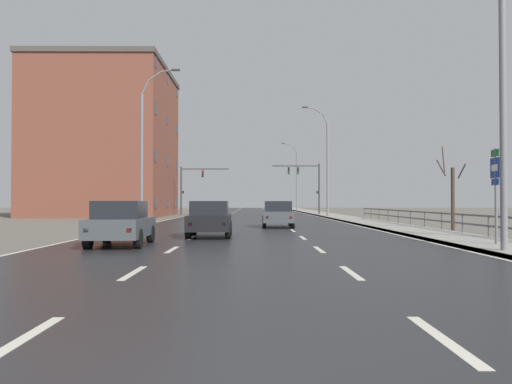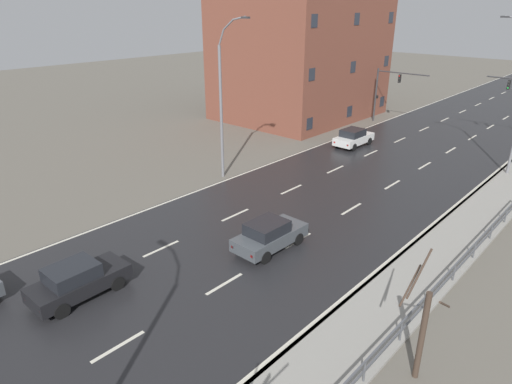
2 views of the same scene
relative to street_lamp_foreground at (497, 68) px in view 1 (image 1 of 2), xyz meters
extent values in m
cube|color=#666056|center=(-7.42, 36.53, -5.55)|extent=(160.00, 160.00, 0.12)
cube|color=#232326|center=(-7.42, 48.53, -5.48)|extent=(14.00, 120.00, 0.02)
cube|color=beige|center=(-9.76, -9.47, -5.46)|extent=(0.16, 2.20, 0.01)
cube|color=beige|center=(-9.76, -4.07, -5.46)|extent=(0.16, 2.20, 0.01)
cube|color=beige|center=(-9.76, 1.33, -5.46)|extent=(0.16, 2.20, 0.01)
cube|color=beige|center=(-9.76, 6.73, -5.46)|extent=(0.16, 2.20, 0.01)
cube|color=beige|center=(-9.76, 12.13, -5.46)|extent=(0.16, 2.20, 0.01)
cube|color=beige|center=(-9.76, 17.53, -5.46)|extent=(0.16, 2.20, 0.01)
cube|color=beige|center=(-9.76, 22.93, -5.46)|extent=(0.16, 2.20, 0.01)
cube|color=beige|center=(-9.76, 28.33, -5.46)|extent=(0.16, 2.20, 0.01)
cube|color=beige|center=(-9.76, 33.73, -5.46)|extent=(0.16, 2.20, 0.01)
cube|color=beige|center=(-9.76, 39.13, -5.46)|extent=(0.16, 2.20, 0.01)
cube|color=beige|center=(-9.76, 44.53, -5.46)|extent=(0.16, 2.20, 0.01)
cube|color=beige|center=(-9.76, 49.93, -5.46)|extent=(0.16, 2.20, 0.01)
cube|color=beige|center=(-9.76, 55.33, -5.46)|extent=(0.16, 2.20, 0.01)
cube|color=beige|center=(-9.76, 60.73, -5.46)|extent=(0.16, 2.20, 0.01)
cube|color=beige|center=(-9.76, 66.13, -5.46)|extent=(0.16, 2.20, 0.01)
cube|color=beige|center=(-9.76, 71.53, -5.46)|extent=(0.16, 2.20, 0.01)
cube|color=beige|center=(-9.76, 76.93, -5.46)|extent=(0.16, 2.20, 0.01)
cube|color=beige|center=(-9.76, 82.33, -5.46)|extent=(0.16, 2.20, 0.01)
cube|color=beige|center=(-9.76, 87.73, -5.46)|extent=(0.16, 2.20, 0.01)
cube|color=beige|center=(-9.76, 93.13, -5.46)|extent=(0.16, 2.20, 0.01)
cube|color=beige|center=(-9.76, 98.53, -5.46)|extent=(0.16, 2.20, 0.01)
cube|color=beige|center=(-9.76, 103.93, -5.46)|extent=(0.16, 2.20, 0.01)
cube|color=beige|center=(-5.09, -9.47, -5.46)|extent=(0.16, 2.20, 0.01)
cube|color=beige|center=(-5.09, -4.07, -5.46)|extent=(0.16, 2.20, 0.01)
cube|color=beige|center=(-5.09, 1.33, -5.46)|extent=(0.16, 2.20, 0.01)
cube|color=beige|center=(-5.09, 6.73, -5.46)|extent=(0.16, 2.20, 0.01)
cube|color=beige|center=(-5.09, 12.13, -5.46)|extent=(0.16, 2.20, 0.01)
cube|color=beige|center=(-5.09, 17.53, -5.46)|extent=(0.16, 2.20, 0.01)
cube|color=beige|center=(-5.09, 22.93, -5.46)|extent=(0.16, 2.20, 0.01)
cube|color=beige|center=(-5.09, 28.33, -5.46)|extent=(0.16, 2.20, 0.01)
cube|color=beige|center=(-5.09, 33.73, -5.46)|extent=(0.16, 2.20, 0.01)
cube|color=beige|center=(-5.09, 39.13, -5.46)|extent=(0.16, 2.20, 0.01)
cube|color=beige|center=(-5.09, 44.53, -5.46)|extent=(0.16, 2.20, 0.01)
cube|color=beige|center=(-5.09, 49.93, -5.46)|extent=(0.16, 2.20, 0.01)
cube|color=beige|center=(-5.09, 55.33, -5.46)|extent=(0.16, 2.20, 0.01)
cube|color=beige|center=(-5.09, 60.73, -5.46)|extent=(0.16, 2.20, 0.01)
cube|color=beige|center=(-5.09, 66.13, -5.46)|extent=(0.16, 2.20, 0.01)
cube|color=beige|center=(-5.09, 71.53, -5.46)|extent=(0.16, 2.20, 0.01)
cube|color=beige|center=(-5.09, 76.93, -5.46)|extent=(0.16, 2.20, 0.01)
cube|color=beige|center=(-5.09, 82.33, -5.46)|extent=(0.16, 2.20, 0.01)
cube|color=beige|center=(-5.09, 87.73, -5.46)|extent=(0.16, 2.20, 0.01)
cube|color=beige|center=(-5.09, 93.13, -5.46)|extent=(0.16, 2.20, 0.01)
cube|color=beige|center=(-5.09, 98.53, -5.46)|extent=(0.16, 2.20, 0.01)
cube|color=beige|center=(-5.09, 103.93, -5.46)|extent=(0.16, 2.20, 0.01)
cube|color=beige|center=(-0.57, 48.53, -5.46)|extent=(0.16, 120.00, 0.01)
cube|color=beige|center=(-14.27, 48.53, -5.46)|extent=(0.16, 120.00, 0.01)
cube|color=gray|center=(1.08, 48.53, -5.43)|extent=(3.00, 120.00, 0.12)
cube|color=slate|center=(-0.34, 48.53, -5.43)|extent=(0.16, 120.00, 0.12)
cube|color=#515459|center=(2.43, 11.24, -4.54)|extent=(0.06, 36.89, 0.08)
cube|color=#515459|center=(2.43, 11.24, -4.94)|extent=(0.06, 36.89, 0.08)
cylinder|color=#515459|center=(2.43, 5.97, -4.99)|extent=(0.07, 0.07, 1.00)
cylinder|color=#515459|center=(2.43, 8.60, -4.99)|extent=(0.07, 0.07, 1.00)
cylinder|color=#515459|center=(2.43, 11.24, -4.99)|extent=(0.07, 0.07, 1.00)
cylinder|color=#515459|center=(2.43, 13.87, -4.99)|extent=(0.07, 0.07, 1.00)
cylinder|color=#515459|center=(2.43, 16.51, -4.99)|extent=(0.07, 0.07, 1.00)
cylinder|color=#515459|center=(2.43, 19.14, -4.99)|extent=(0.07, 0.07, 1.00)
cylinder|color=#515459|center=(2.43, 21.78, -4.99)|extent=(0.07, 0.07, 1.00)
cylinder|color=#515459|center=(2.43, 24.41, -4.99)|extent=(0.07, 0.07, 1.00)
cylinder|color=#515459|center=(2.43, 27.05, -4.99)|extent=(0.07, 0.07, 1.00)
cylinder|color=#515459|center=(2.43, 29.68, -4.99)|extent=(0.07, 0.07, 1.00)
cylinder|color=slate|center=(0.18, 0.00, -0.76)|extent=(0.20, 0.20, 9.44)
cylinder|color=slate|center=(0.18, 35.97, -0.88)|extent=(0.20, 0.20, 9.21)
cylinder|color=slate|center=(-0.04, 35.97, 4.18)|extent=(0.52, 0.11, 0.96)
cylinder|color=slate|center=(-0.66, 35.97, 4.92)|extent=(0.88, 0.11, 0.67)
cylinder|color=slate|center=(-1.56, 35.97, 5.30)|extent=(1.01, 0.11, 0.28)
cube|color=#333335|center=(-2.06, 35.97, 5.33)|extent=(0.56, 0.24, 0.12)
cylinder|color=slate|center=(0.18, 71.93, -0.68)|extent=(0.20, 0.20, 9.62)
cylinder|color=slate|center=(-0.04, 71.93, 4.59)|extent=(0.53, 0.11, 0.96)
cylinder|color=slate|center=(-0.66, 71.93, 5.34)|extent=(0.89, 0.11, 0.67)
cylinder|color=slate|center=(-1.58, 71.93, 5.72)|extent=(1.01, 0.11, 0.28)
cube|color=#333335|center=(-2.07, 71.93, 5.75)|extent=(0.56, 0.24, 0.12)
cylinder|color=slate|center=(-15.02, 21.58, -0.92)|extent=(0.20, 0.20, 9.14)
cylinder|color=slate|center=(-14.80, 21.58, 4.14)|extent=(0.55, 0.11, 1.02)
cylinder|color=slate|center=(-14.13, 21.58, 4.93)|extent=(0.94, 0.11, 0.71)
cylinder|color=slate|center=(-13.16, 21.58, 5.33)|extent=(1.08, 0.11, 0.29)
cube|color=#333335|center=(-12.63, 21.58, 5.38)|extent=(0.56, 0.24, 0.12)
cylinder|color=slate|center=(0.98, 2.20, -3.82)|extent=(0.09, 0.09, 3.33)
cube|color=#146633|center=(0.96, 2.20, -2.30)|extent=(0.03, 0.56, 0.24)
cube|color=#143899|center=(0.96, 2.20, -2.80)|extent=(0.03, 0.68, 0.68)
cube|color=white|center=(0.94, 2.20, -2.80)|extent=(0.01, 0.44, 0.22)
cube|color=#143899|center=(0.96, 2.20, -3.27)|extent=(0.03, 0.52, 0.22)
cylinder|color=#38383A|center=(0.48, 44.83, -2.54)|extent=(0.18, 0.18, 5.90)
cylinder|color=#38383A|center=(-2.22, 44.83, 0.16)|extent=(5.40, 0.12, 0.12)
cube|color=black|center=(-1.95, 44.83, -0.39)|extent=(0.20, 0.28, 0.80)
sphere|color=#2D2D2D|center=(-1.95, 44.68, -0.13)|extent=(0.14, 0.14, 0.14)
sphere|color=#2D2D2D|center=(-1.95, 44.68, -0.39)|extent=(0.14, 0.14, 0.14)
sphere|color=green|center=(-1.95, 44.68, -0.65)|extent=(0.14, 0.14, 0.14)
cube|color=black|center=(-3.03, 44.83, -0.39)|extent=(0.20, 0.28, 0.80)
sphere|color=#2D2D2D|center=(-3.03, 44.68, -0.13)|extent=(0.14, 0.14, 0.14)
sphere|color=#2D2D2D|center=(-3.03, 44.68, -0.39)|extent=(0.14, 0.14, 0.14)
sphere|color=green|center=(-3.03, 44.68, -0.65)|extent=(0.14, 0.14, 0.14)
cube|color=black|center=(0.26, 44.78, -2.89)|extent=(0.18, 0.12, 0.32)
cylinder|color=#38383A|center=(-15.32, 44.28, -2.73)|extent=(0.18, 0.18, 5.51)
cylinder|color=#38383A|center=(-12.62, 44.28, -0.23)|extent=(5.41, 0.12, 0.12)
cube|color=black|center=(-12.89, 44.28, -0.78)|extent=(0.20, 0.28, 0.80)
sphere|color=red|center=(-12.89, 44.13, -0.52)|extent=(0.14, 0.14, 0.14)
sphere|color=#2D2D2D|center=(-12.89, 44.13, -0.78)|extent=(0.14, 0.14, 0.14)
sphere|color=#2D2D2D|center=(-12.89, 44.13, -1.04)|extent=(0.14, 0.14, 0.14)
cube|color=black|center=(-15.10, 44.23, -2.89)|extent=(0.18, 0.12, 0.32)
cube|color=#474C51|center=(-11.78, 3.01, -4.84)|extent=(1.90, 4.16, 0.64)
cube|color=black|center=(-11.77, 2.76, -4.22)|extent=(1.63, 2.05, 0.60)
cube|color=slate|center=(-11.81, 3.71, -4.24)|extent=(1.41, 0.13, 0.51)
cylinder|color=black|center=(-11.02, 4.31, -5.16)|extent=(0.24, 0.67, 0.66)
cylinder|color=black|center=(-12.63, 4.25, -5.16)|extent=(0.24, 0.67, 0.66)
cylinder|color=black|center=(-10.93, 1.76, -5.16)|extent=(0.24, 0.67, 0.66)
cylinder|color=black|center=(-12.55, 1.71, -5.16)|extent=(0.24, 0.67, 0.66)
cube|color=red|center=(-12.37, 0.96, -4.84)|extent=(0.16, 0.05, 0.14)
cube|color=red|center=(-11.05, 1.00, -4.84)|extent=(0.16, 0.05, 0.14)
cube|color=black|center=(-9.05, 7.40, -4.84)|extent=(1.84, 4.13, 0.64)
cube|color=black|center=(-9.05, 7.15, -4.22)|extent=(1.60, 2.03, 0.60)
cube|color=slate|center=(-9.06, 8.10, -4.24)|extent=(1.41, 0.11, 0.51)
cylinder|color=black|center=(-8.27, 8.69, -5.16)|extent=(0.23, 0.66, 0.66)
cylinder|color=black|center=(-9.88, 8.66, -5.16)|extent=(0.23, 0.66, 0.66)
cylinder|color=black|center=(-8.22, 6.15, -5.16)|extent=(0.23, 0.66, 0.66)
cylinder|color=black|center=(-9.83, 6.12, -5.16)|extent=(0.23, 0.66, 0.66)
cube|color=red|center=(-9.67, 5.36, -4.84)|extent=(0.16, 0.04, 0.14)
cube|color=red|center=(-8.35, 5.39, -4.84)|extent=(0.16, 0.04, 0.14)
cube|color=#474C51|center=(-5.69, 15.96, -4.84)|extent=(1.84, 4.13, 0.64)
cube|color=black|center=(-5.69, 15.71, -4.22)|extent=(1.60, 2.03, 0.60)
cube|color=slate|center=(-5.68, 16.66, -4.24)|extent=(1.41, 0.11, 0.51)
cylinder|color=black|center=(-4.86, 17.22, -5.16)|extent=(0.23, 0.66, 0.66)
cylinder|color=black|center=(-6.47, 17.25, -5.16)|extent=(0.23, 0.66, 0.66)
cylinder|color=black|center=(-4.90, 14.68, -5.16)|extent=(0.23, 0.66, 0.66)
cylinder|color=black|center=(-6.52, 14.71, -5.16)|extent=(0.23, 0.66, 0.66)
cube|color=red|center=(-6.39, 13.94, -4.84)|extent=(0.16, 0.04, 0.14)
cube|color=red|center=(-5.07, 13.92, -4.84)|extent=(0.16, 0.04, 0.14)
cube|color=silver|center=(-11.98, 34.61, -4.84)|extent=(1.80, 4.12, 0.64)
cube|color=black|center=(-11.98, 34.36, -4.22)|extent=(1.58, 2.02, 0.60)
cube|color=slate|center=(-11.97, 35.31, -4.24)|extent=(1.40, 0.10, 0.51)
cylinder|color=black|center=(-11.16, 35.87, -5.16)|extent=(0.23, 0.66, 0.66)
cylinder|color=black|center=(-12.78, 35.89, -5.16)|extent=(0.23, 0.66, 0.66)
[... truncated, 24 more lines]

